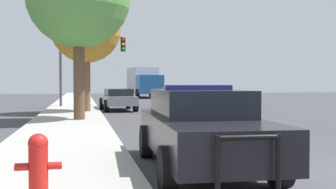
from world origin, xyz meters
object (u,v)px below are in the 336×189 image
at_px(car_background_midblock, 118,99).
at_px(tree_sidewalk_mid, 86,28).
at_px(car_background_oncoming, 177,95).
at_px(police_car, 201,127).
at_px(traffic_light, 89,55).
at_px(fire_hydrant, 38,163).
at_px(box_truck, 144,81).

relative_size(car_background_midblock, tree_sidewalk_mid, 0.70).
distance_m(car_background_oncoming, car_background_midblock, 5.69).
relative_size(police_car, traffic_light, 1.10).
xyz_separation_m(car_background_oncoming, tree_sidewalk_mid, (-6.20, -5.85, 3.73)).
height_order(fire_hydrant, car_background_oncoming, car_background_oncoming).
bearing_deg(traffic_light, tree_sidewalk_mid, -92.46).
bearing_deg(tree_sidewalk_mid, car_background_oncoming, 43.34).
height_order(fire_hydrant, tree_sidewalk_mid, tree_sidewalk_mid).
relative_size(traffic_light, car_background_midblock, 1.06).
bearing_deg(car_background_midblock, police_car, -92.57).
distance_m(police_car, box_truck, 37.46).
xyz_separation_m(police_car, tree_sidewalk_mid, (-1.95, 14.81, 3.67)).
xyz_separation_m(box_truck, tree_sidewalk_mid, (-6.33, -22.37, 2.75)).
distance_m(car_background_oncoming, tree_sidewalk_mid, 9.31).
bearing_deg(traffic_light, police_car, -85.05).
bearing_deg(car_background_oncoming, box_truck, -89.47).
bearing_deg(box_truck, car_background_oncoming, 86.02).
height_order(fire_hydrant, box_truck, box_truck).
height_order(car_background_oncoming, tree_sidewalk_mid, tree_sidewalk_mid).
relative_size(fire_hydrant, car_background_midblock, 0.20).
bearing_deg(car_background_midblock, car_background_oncoming, 37.02).
distance_m(car_background_oncoming, box_truck, 16.55).
relative_size(car_background_oncoming, tree_sidewalk_mid, 0.75).
xyz_separation_m(traffic_light, car_background_midblock, (1.62, -2.99, -2.74)).
bearing_deg(fire_hydrant, car_background_midblock, 81.94).
xyz_separation_m(police_car, fire_hydrant, (-2.78, -1.85, -0.22)).
height_order(fire_hydrant, car_background_midblock, car_background_midblock).
distance_m(police_car, car_background_midblock, 17.02).
height_order(traffic_light, car_background_oncoming, traffic_light).
relative_size(car_background_midblock, box_truck, 0.56).
bearing_deg(police_car, fire_hydrant, 36.19).
bearing_deg(fire_hydrant, police_car, 33.65).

